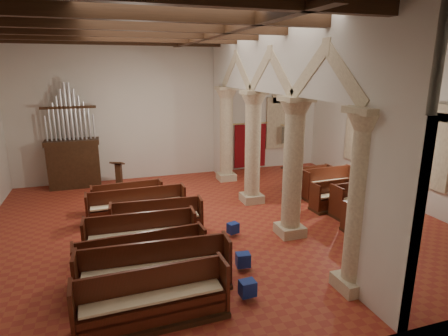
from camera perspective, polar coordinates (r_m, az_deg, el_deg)
floor at (r=12.14m, az=-1.02°, el=-8.36°), size 14.00×14.00×0.00m
ceiling at (r=11.21m, az=-1.17°, el=21.07°), size 14.00×14.00×0.00m
wall_back at (r=17.07m, az=-7.08°, el=8.77°), size 14.00×0.02×6.00m
wall_front at (r=5.97m, az=16.09°, el=-3.25°), size 14.00×0.02×6.00m
wall_right at (r=14.91m, az=25.77°, el=6.53°), size 0.02×12.00×6.00m
ceiling_beams at (r=11.20m, az=-1.17°, el=20.15°), size 13.80×11.80×0.30m
arcade at (r=11.87m, az=7.33°, el=8.83°), size 0.90×11.90×6.00m
window_right_a at (r=13.99m, az=29.52°, el=2.26°), size 0.03×1.00×2.20m
window_right_b at (r=16.88m, az=19.61°, el=5.21°), size 0.03×1.00×2.20m
window_back at (r=18.76m, az=8.27°, el=6.82°), size 1.00×0.03×2.20m
pipe_organ at (r=16.57m, az=-21.99°, el=1.89°), size 2.10×0.85×4.40m
lectern at (r=15.77m, az=-15.70°, el=-1.42°), size 0.61×0.65×1.23m
dossal_curtain at (r=18.27m, az=4.00°, el=3.43°), size 1.80×0.07×2.17m
processional_banner at (r=18.66m, az=9.22°, el=2.29°), size 0.49×0.62×2.22m
hymnal_box_a at (r=8.40m, az=3.61°, el=-17.79°), size 0.35×0.29×0.34m
hymnal_box_b at (r=9.44m, az=2.92°, el=-13.79°), size 0.37×0.31×0.34m
hymnal_box_c at (r=11.16m, az=1.38°, el=-9.12°), size 0.37×0.33×0.31m
tube_heater_a at (r=8.34m, az=-11.35°, el=-19.21°), size 0.91×0.30×0.09m
tube_heater_b at (r=9.29m, az=-8.14°, el=-15.22°), size 0.87×0.25×0.09m
nave_pew_0 at (r=7.79m, az=-10.70°, el=-20.05°), size 2.95×0.84×1.11m
nave_pew_1 at (r=8.70m, az=-10.37°, el=-15.96°), size 3.37×0.92×1.13m
nave_pew_2 at (r=9.36m, az=-12.32°, el=-13.90°), size 3.10×0.90×1.04m
nave_pew_3 at (r=10.34m, az=-12.48°, el=-10.84°), size 2.91×0.86×1.11m
nave_pew_4 at (r=11.34m, az=-10.11°, el=-8.42°), size 2.71×0.88×1.06m
nave_pew_5 at (r=12.62m, az=-13.06°, el=-6.20°), size 3.17×0.73×1.02m
nave_pew_6 at (r=13.58m, az=-14.43°, el=-4.86°), size 2.45×0.78×0.95m
aisle_pew_0 at (r=12.34m, az=21.25°, el=-7.40°), size 1.67×0.66×0.97m
aisle_pew_1 at (r=13.44m, az=19.86°, el=-5.19°), size 2.01×0.88×1.12m
aisle_pew_2 at (r=13.75m, az=16.62°, el=-4.64°), size 1.85×0.79×1.01m
aisle_pew_3 at (r=14.92m, az=15.55°, el=-2.85°), size 2.18×0.83×1.13m
aisle_pew_4 at (r=15.32m, az=12.73°, el=-2.36°), size 2.08×0.80×1.02m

